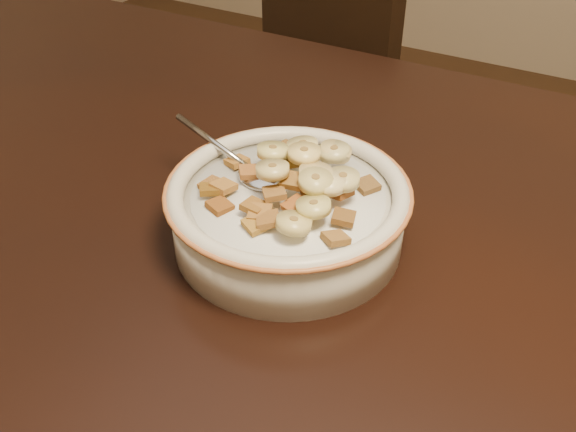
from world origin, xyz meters
The scene contains 40 objects.
table centered at (0.00, 0.00, 0.73)m, with size 1.40×0.90×0.04m, color black.
chair centered at (-0.19, 0.59, 0.43)m, with size 0.38×0.38×0.87m, color black.
cereal_bowl centered at (0.14, -0.01, 0.78)m, with size 0.22×0.22×0.05m, color silver.
milk centered at (0.14, -0.01, 0.80)m, with size 0.19×0.19×0.00m, color white.
spoon centered at (0.10, 0.00, 0.81)m, with size 0.04×0.05×0.01m, color #B0B1B6.
cereal_square_0 centered at (0.15, -0.07, 0.82)m, with size 0.02×0.02×0.01m, color brown.
cereal_square_1 centered at (0.15, -0.02, 0.83)m, with size 0.02×0.02×0.01m, color brown.
cereal_square_2 centered at (0.13, -0.06, 0.82)m, with size 0.02×0.02×0.01m, color brown.
cereal_square_3 centered at (0.09, -0.01, 0.82)m, with size 0.02×0.02×0.01m, color brown.
cereal_square_4 centered at (0.08, -0.04, 0.81)m, with size 0.02×0.02×0.01m, color olive.
cereal_square_5 centered at (0.11, 0.00, 0.82)m, with size 0.02×0.02×0.01m, color #9A5A2A.
cereal_square_6 centered at (0.07, 0.01, 0.81)m, with size 0.02×0.02×0.01m, color #95561D.
cereal_square_7 centered at (0.20, 0.03, 0.81)m, with size 0.02×0.02×0.01m, color brown.
cereal_square_8 centered at (0.09, -0.06, 0.81)m, with size 0.02×0.02×0.01m, color brown.
cereal_square_9 centered at (0.10, 0.05, 0.81)m, with size 0.02×0.02×0.01m, color brown.
cereal_square_10 centered at (0.07, -0.04, 0.81)m, with size 0.02×0.02×0.01m, color #9A6232.
cereal_square_11 centered at (0.19, 0.00, 0.82)m, with size 0.02×0.02×0.01m, color brown.
cereal_square_12 centered at (0.11, 0.05, 0.81)m, with size 0.02×0.02×0.01m, color brown.
cereal_square_13 centered at (0.07, -0.05, 0.81)m, with size 0.02×0.02×0.01m, color brown.
cereal_square_14 centered at (0.14, -0.04, 0.82)m, with size 0.02×0.02×0.01m, color #9D682F.
cereal_square_15 centered at (0.20, -0.03, 0.81)m, with size 0.02×0.02×0.01m, color brown.
cereal_square_16 centered at (0.17, -0.02, 0.82)m, with size 0.02×0.02×0.01m, color brown.
cereal_square_17 centered at (0.13, -0.06, 0.81)m, with size 0.02×0.02×0.01m, color brown.
cereal_square_18 centered at (0.14, -0.07, 0.81)m, with size 0.02×0.02×0.01m, color olive.
cereal_square_19 centered at (0.12, 0.02, 0.82)m, with size 0.02×0.02×0.01m, color #865C16.
cereal_square_20 centered at (0.16, -0.04, 0.82)m, with size 0.02×0.02×0.01m, color #994E19.
cereal_square_21 centered at (0.17, -0.04, 0.82)m, with size 0.02×0.02×0.01m, color brown.
cereal_square_22 centered at (0.21, -0.06, 0.81)m, with size 0.02×0.02×0.01m, color olive.
banana_slice_0 centered at (0.17, -0.07, 0.82)m, with size 0.03×0.03×0.01m, color #E7C373.
banana_slice_1 centered at (0.18, -0.01, 0.83)m, with size 0.03×0.03×0.01m, color beige.
banana_slice_2 centered at (0.16, 0.04, 0.83)m, with size 0.03×0.03×0.01m, color #DCC881.
banana_slice_3 centered at (0.18, -0.04, 0.83)m, with size 0.03×0.03×0.01m, color tan.
banana_slice_4 centered at (0.11, 0.01, 0.83)m, with size 0.03×0.03×0.01m, color #D8C56E.
banana_slice_5 centered at (0.19, 0.00, 0.83)m, with size 0.03×0.03×0.01m, color beige.
banana_slice_6 centered at (0.13, -0.02, 0.84)m, with size 0.03×0.03×0.01m, color #D9BC7F.
banana_slice_7 centered at (0.17, -0.02, 0.83)m, with size 0.03×0.03×0.01m, color #E8CD79.
banana_slice_8 centered at (0.14, 0.01, 0.84)m, with size 0.03×0.03×0.01m, color #FEDE79.
banana_slice_9 centered at (0.16, -0.01, 0.83)m, with size 0.03×0.03×0.01m, color beige.
banana_slice_10 centered at (0.12, 0.04, 0.83)m, with size 0.03×0.03×0.01m, color #DCCD7F.
banana_slice_11 centered at (0.16, 0.04, 0.83)m, with size 0.03×0.03×0.01m, color #C7B985.
Camera 1 is at (0.37, -0.45, 1.16)m, focal length 40.00 mm.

